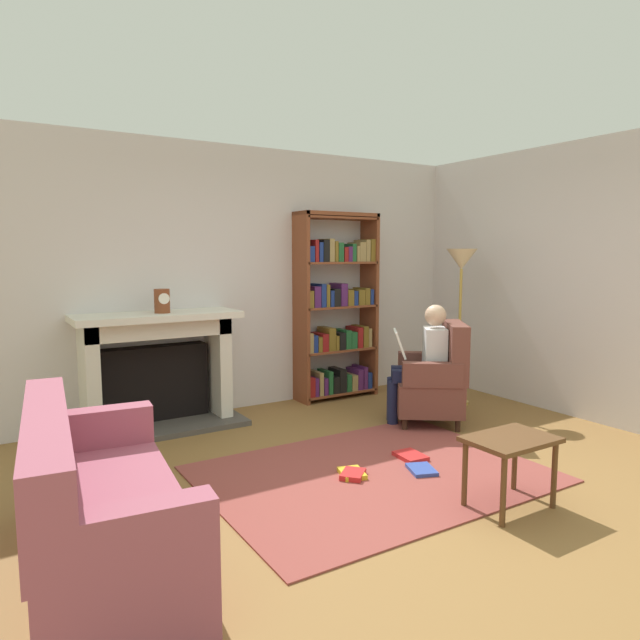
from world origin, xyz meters
TOP-DOWN VIEW (x-y plane):
  - ground at (0.00, 0.00)m, footprint 14.00×14.00m
  - back_wall at (0.00, 2.55)m, footprint 5.60×0.10m
  - side_wall_right at (2.65, 1.25)m, footprint 0.10×5.20m
  - area_rug at (0.00, 0.30)m, footprint 2.40×1.80m
  - fireplace at (-1.01, 2.30)m, footprint 1.51×0.64m
  - mantel_clock at (-0.96, 2.20)m, footprint 0.14×0.14m
  - bookshelf at (1.02, 2.33)m, footprint 0.95×0.32m
  - armchair_reading at (1.28, 1.01)m, footprint 0.88×0.88m
  - seated_reader at (1.18, 1.08)m, footprint 0.59×0.56m
  - sofa_floral at (-1.95, 0.06)m, footprint 0.89×1.76m
  - side_table at (0.42, -0.58)m, footprint 0.56×0.39m
  - scattered_books at (0.13, 0.31)m, footprint 0.83×0.53m
  - floor_lamp at (1.98, 1.41)m, footprint 0.32×0.32m

SIDE VIEW (x-z plane):
  - ground at x=0.00m, z-range 0.00..0.00m
  - area_rug at x=0.00m, z-range 0.00..0.01m
  - scattered_books at x=0.13m, z-range 0.01..0.05m
  - sofa_floral at x=-1.95m, z-range -0.10..0.75m
  - side_table at x=0.42m, z-range 0.16..0.62m
  - armchair_reading at x=1.28m, z-range -0.06..0.91m
  - fireplace at x=-1.01m, z-range 0.03..1.11m
  - seated_reader at x=1.18m, z-range 0.05..1.19m
  - bookshelf at x=1.02m, z-range -0.03..2.03m
  - mantel_clock at x=-0.96m, z-range 1.08..1.30m
  - back_wall at x=0.00m, z-range 0.00..2.70m
  - side_wall_right at x=2.65m, z-range 0.00..2.70m
  - floor_lamp at x=1.98m, z-range 0.58..2.24m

